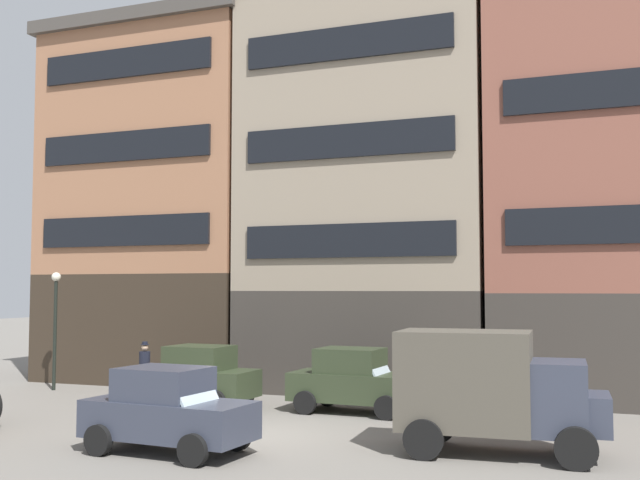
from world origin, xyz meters
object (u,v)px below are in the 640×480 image
pedestrian_officer (145,366)px  fire_hydrant_curbside (530,402)px  sedan_light (168,410)px  sedan_parked_curb (354,380)px  streetlamp_curbside (55,313)px  delivery_truck_near (493,387)px  sedan_dark (196,376)px

pedestrian_officer → fire_hydrant_curbside: pedestrian_officer is taller
sedan_light → sedan_parked_curb: size_ratio=1.01×
pedestrian_officer → streetlamp_curbside: (-3.85, 0.21, 1.69)m
delivery_truck_near → fire_hydrant_curbside: 5.20m
delivery_truck_near → sedan_light: 7.01m
sedan_dark → streetlamp_curbside: (-6.59, 1.58, 1.76)m
sedan_dark → sedan_parked_curb: size_ratio=1.00×
sedan_light → pedestrian_officer: bearing=126.8°
sedan_light → pedestrian_officer: sedan_light is taller
sedan_light → sedan_parked_curb: same height
sedan_dark → fire_hydrant_curbside: bearing=9.4°
sedan_dark → pedestrian_officer: (-2.74, 1.37, 0.07)m
delivery_truck_near → streetlamp_curbside: bearing=162.2°
sedan_dark → sedan_parked_curb: bearing=8.3°
sedan_parked_curb → streetlamp_curbside: 11.52m
sedan_parked_curb → fire_hydrant_curbside: sedan_parked_curb is taller
sedan_parked_curb → sedan_light: bearing=-107.8°
sedan_dark → fire_hydrant_curbside: (9.56, 1.58, -0.49)m
sedan_parked_curb → streetlamp_curbside: bearing=175.5°
delivery_truck_near → fire_hydrant_curbside: size_ratio=5.33×
sedan_dark → sedan_light: (2.66, -5.84, 0.00)m
sedan_light → sedan_parked_curb: (2.10, 6.53, 0.00)m
sedan_dark → streetlamp_curbside: 7.00m
sedan_dark → pedestrian_officer: size_ratio=2.09×
sedan_parked_curb → pedestrian_officer: (-7.50, 0.68, 0.07)m
sedan_parked_curb → sedan_dark: bearing=-171.7°
sedan_dark → fire_hydrant_curbside: sedan_dark is taller
sedan_parked_curb → fire_hydrant_curbside: bearing=10.4°
sedan_parked_curb → fire_hydrant_curbside: 4.90m
sedan_parked_curb → fire_hydrant_curbside: (4.80, 0.88, -0.49)m
delivery_truck_near → pedestrian_officer: (-12.00, 4.89, -0.44)m
sedan_dark → sedan_light: size_ratio=0.99×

